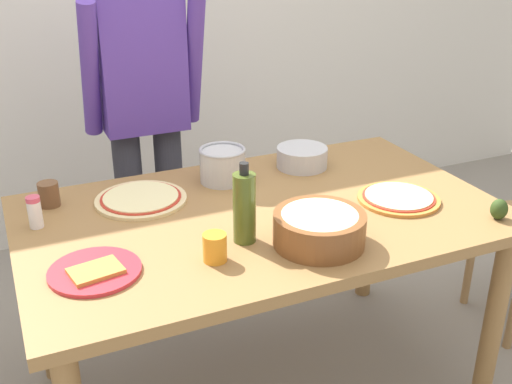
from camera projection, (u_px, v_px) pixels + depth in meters
dining_table at (262, 235)px, 2.12m from camera, size 1.60×0.96×0.76m
person_cook at (144, 108)px, 2.57m from camera, size 0.49×0.25×1.62m
pizza_raw_on_board at (141, 199)px, 2.15m from camera, size 0.32×0.32×0.02m
pizza_cooked_on_tray at (399, 198)px, 2.16m from camera, size 0.29×0.29×0.02m
plate_with_slice at (95, 271)px, 1.72m from camera, size 0.26×0.26×0.02m
popcorn_bowl at (319, 226)px, 1.86m from camera, size 0.28×0.28×0.11m
mixing_bowl_steel at (302, 157)px, 2.44m from camera, size 0.20×0.20×0.08m
olive_oil_bottle at (244, 207)px, 1.85m from camera, size 0.07×0.07×0.26m
steel_pot at (223, 165)px, 2.29m from camera, size 0.17×0.17×0.13m
cup_orange at (215, 247)px, 1.77m from camera, size 0.07×0.07×0.08m
cup_small_brown at (49, 194)px, 2.11m from camera, size 0.07×0.07×0.08m
salt_shaker at (35, 212)px, 1.96m from camera, size 0.04×0.04×0.11m
avocado at (499, 209)px, 2.02m from camera, size 0.06×0.06×0.07m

